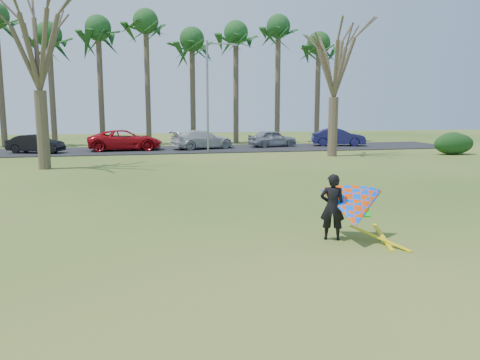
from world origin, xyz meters
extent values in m
plane|color=#1E5212|center=(0.00, 0.00, 0.00)|extent=(100.00, 100.00, 0.00)
cube|color=black|center=(0.00, 25.00, 0.03)|extent=(46.00, 7.00, 0.06)
cylinder|color=brown|center=(-14.00, 31.00, 5.20)|extent=(0.48, 0.48, 10.40)
cylinder|color=#4E402F|center=(-10.00, 31.00, 4.50)|extent=(0.48, 0.48, 9.00)
ellipsoid|color=#1C4E1B|center=(-10.00, 31.00, 9.30)|extent=(4.84, 4.84, 3.08)
cylinder|color=#4A3B2C|center=(-6.00, 31.00, 4.85)|extent=(0.48, 0.48, 9.70)
ellipsoid|color=#1B4E1E|center=(-6.00, 31.00, 10.00)|extent=(4.84, 4.84, 3.08)
cylinder|color=#4A3D2C|center=(-2.00, 31.00, 5.20)|extent=(0.48, 0.48, 10.40)
ellipsoid|color=#1E4A1A|center=(-2.00, 31.00, 10.70)|extent=(4.84, 4.84, 3.08)
cylinder|color=#46382A|center=(2.00, 31.00, 4.50)|extent=(0.48, 0.48, 9.00)
ellipsoid|color=#164017|center=(2.00, 31.00, 9.30)|extent=(4.84, 4.84, 3.08)
cylinder|color=#473B2A|center=(6.00, 31.00, 4.85)|extent=(0.48, 0.48, 9.70)
ellipsoid|color=#1B4B1B|center=(6.00, 31.00, 10.00)|extent=(4.84, 4.84, 3.08)
cylinder|color=brown|center=(10.00, 31.00, 5.20)|extent=(0.48, 0.48, 10.40)
ellipsoid|color=#17401A|center=(10.00, 31.00, 10.70)|extent=(4.84, 4.84, 3.08)
cylinder|color=brown|center=(14.00, 31.00, 4.50)|extent=(0.48, 0.48, 9.00)
ellipsoid|color=#194518|center=(14.00, 31.00, 9.30)|extent=(4.84, 4.84, 3.08)
cylinder|color=#4F422F|center=(-8.00, 15.00, 2.10)|extent=(0.64, 0.64, 4.20)
cylinder|color=#4B3D2D|center=(10.00, 18.00, 1.99)|extent=(0.64, 0.64, 3.99)
cylinder|color=gray|center=(2.00, 22.00, 4.00)|extent=(0.16, 0.16, 8.00)
cylinder|color=gray|center=(3.00, 22.00, 7.80)|extent=(2.00, 0.10, 0.10)
cube|color=gray|center=(4.00, 22.00, 7.75)|extent=(0.40, 0.18, 0.12)
ellipsoid|color=#133613|center=(18.87, 17.19, 0.76)|extent=(3.04, 1.38, 1.52)
ellipsoid|color=#173A15|center=(21.84, 21.31, 0.68)|extent=(2.43, 1.14, 1.35)
imported|color=black|center=(-10.21, 24.11, 0.71)|extent=(4.21, 2.75, 1.31)
imported|color=#B60E15|center=(-3.95, 24.99, 0.83)|extent=(5.69, 2.84, 1.55)
imported|color=silver|center=(2.02, 25.06, 0.80)|extent=(5.46, 3.49, 1.47)
imported|color=#8F929B|center=(8.00, 25.73, 0.75)|extent=(4.33, 2.45, 1.39)
imported|color=#1A194C|center=(13.78, 25.45, 0.80)|extent=(4.76, 2.77, 1.48)
imported|color=black|center=(1.68, -1.17, 0.84)|extent=(0.72, 0.61, 1.68)
cone|color=#055AFE|center=(2.13, -1.42, 0.85)|extent=(2.13, 2.39, 2.02)
cube|color=#0CBF19|center=(2.25, -1.50, 0.80)|extent=(0.62, 0.60, 0.24)
cube|color=yellow|center=(2.68, -1.77, 0.01)|extent=(0.85, 1.66, 0.28)
cube|color=yellow|center=(2.88, -1.57, 0.01)|extent=(0.56, 1.76, 0.22)
camera|label=1|loc=(-3.05, -11.88, 3.31)|focal=35.00mm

